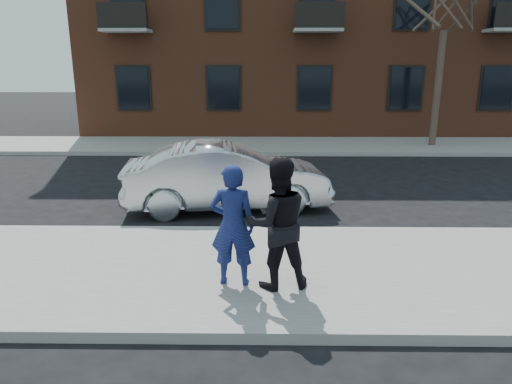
{
  "coord_description": "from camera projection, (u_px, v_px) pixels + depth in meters",
  "views": [
    {
      "loc": [
        -2.09,
        -6.59,
        3.11
      ],
      "look_at": [
        -2.18,
        0.4,
        1.17
      ],
      "focal_mm": 32.0,
      "sensor_mm": 36.0,
      "label": 1
    }
  ],
  "objects": [
    {
      "name": "near_curb",
      "position": [
        372.0,
        232.0,
        8.63
      ],
      "size": [
        50.0,
        0.1,
        0.15
      ],
      "primitive_type": "cube",
      "color": "#999691",
      "rests_on": "ground"
    },
    {
      "name": "far_sidewalk",
      "position": [
        315.0,
        145.0,
        17.97
      ],
      "size": [
        50.0,
        3.5,
        0.15
      ],
      "primitive_type": "cube",
      "color": "gray",
      "rests_on": "ground"
    },
    {
      "name": "man_hoodie",
      "position": [
        233.0,
        225.0,
        6.22
      ],
      "size": [
        0.65,
        0.52,
        1.71
      ],
      "rotation": [
        0.0,
        0.0,
        3.06
      ],
      "color": "navy",
      "rests_on": "near_sidewalk"
    },
    {
      "name": "far_curb",
      "position": [
        320.0,
        154.0,
        16.24
      ],
      "size": [
        50.0,
        0.1,
        0.15
      ],
      "primitive_type": "cube",
      "color": "#999691",
      "rests_on": "ground"
    },
    {
      "name": "silver_sedan",
      "position": [
        227.0,
        177.0,
        10.08
      ],
      "size": [
        4.66,
        2.2,
        1.48
      ],
      "primitive_type": "imported",
      "rotation": [
        0.0,
        0.0,
        1.72
      ],
      "color": "#B7BABF",
      "rests_on": "ground"
    },
    {
      "name": "ground",
      "position": [
        394.0,
        271.0,
        7.16
      ],
      "size": [
        100.0,
        100.0,
        0.0
      ],
      "primitive_type": "plane",
      "color": "black",
      "rests_on": "ground"
    },
    {
      "name": "near_sidewalk",
      "position": [
        399.0,
        274.0,
        6.89
      ],
      "size": [
        50.0,
        3.5,
        0.15
      ],
      "primitive_type": "cube",
      "color": "gray",
      "rests_on": "ground"
    },
    {
      "name": "man_peacoat",
      "position": [
        277.0,
        224.0,
        6.13
      ],
      "size": [
        1.0,
        0.85,
        1.81
      ],
      "rotation": [
        0.0,
        0.0,
        3.34
      ],
      "color": "black",
      "rests_on": "near_sidewalk"
    },
    {
      "name": "apartment_building",
      "position": [
        344.0,
        3.0,
        22.82
      ],
      "size": [
        24.3,
        10.3,
        12.3
      ],
      "color": "brown",
      "rests_on": "ground"
    }
  ]
}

